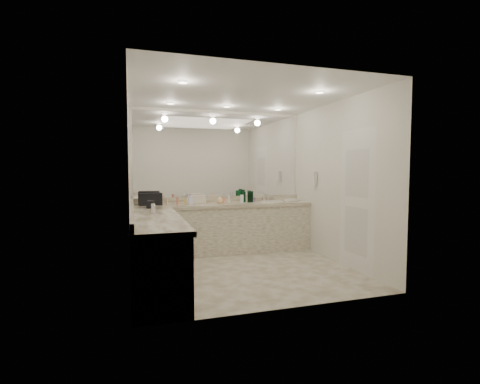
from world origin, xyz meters
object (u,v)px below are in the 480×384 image
object	(u,v)px
black_toiletry_bag	(150,199)
hand_towel	(291,200)
wall_phone	(314,178)
sink	(272,202)
soap_bottle_a	(188,199)
cream_cosmetic_case	(199,199)
soap_bottle_b	(190,199)
soap_bottle_c	(220,199)

from	to	relation	value
black_toiletry_bag	hand_towel	xyz separation A→B (m)	(2.64, -0.02, -0.09)
wall_phone	hand_towel	bearing A→B (deg)	110.75
sink	wall_phone	size ratio (longest dim) A/B	1.83
sink	hand_towel	xyz separation A→B (m)	(0.41, 0.03, 0.02)
wall_phone	black_toiletry_bag	distance (m)	2.91
sink	soap_bottle_a	xyz separation A→B (m)	(-1.58, 0.03, 0.10)
cream_cosmetic_case	soap_bottle_a	bearing A→B (deg)	-147.81
hand_towel	soap_bottle_a	bearing A→B (deg)	179.93
black_toiletry_bag	soap_bottle_a	bearing A→B (deg)	-1.53
sink	cream_cosmetic_case	xyz separation A→B (m)	(-1.39, 0.09, 0.08)
cream_cosmetic_case	soap_bottle_a	size ratio (longest dim) A/B	1.43
soap_bottle_b	soap_bottle_c	bearing A→B (deg)	-2.25
soap_bottle_b	sink	bearing A→B (deg)	-0.42
cream_cosmetic_case	soap_bottle_c	size ratio (longest dim) A/B	1.74
black_toiletry_bag	wall_phone	bearing A→B (deg)	-10.88
wall_phone	sink	bearing A→B (deg)	140.43
soap_bottle_b	black_toiletry_bag	bearing A→B (deg)	177.14
black_toiletry_bag	soap_bottle_b	xyz separation A→B (m)	(0.68, -0.03, -0.01)
wall_phone	black_toiletry_bag	bearing A→B (deg)	169.12
wall_phone	soap_bottle_a	distance (m)	2.28
wall_phone	soap_bottle_a	bearing A→B (deg)	166.42
hand_towel	soap_bottle_c	size ratio (longest dim) A/B	1.47
hand_towel	soap_bottle_a	size ratio (longest dim) A/B	1.21
soap_bottle_a	soap_bottle_b	world-z (taller)	soap_bottle_b
soap_bottle_b	soap_bottle_c	xyz separation A→B (m)	(0.53, -0.02, -0.02)
sink	wall_phone	distance (m)	0.91
sink	black_toiletry_bag	bearing A→B (deg)	178.84
cream_cosmetic_case	soap_bottle_a	world-z (taller)	soap_bottle_a
black_toiletry_bag	cream_cosmetic_case	world-z (taller)	black_toiletry_bag
soap_bottle_c	soap_bottle_b	bearing A→B (deg)	177.75
black_toiletry_bag	hand_towel	distance (m)	2.64
soap_bottle_c	wall_phone	bearing A→B (deg)	-16.78
sink	cream_cosmetic_case	bearing A→B (deg)	176.11
cream_cosmetic_case	soap_bottle_a	distance (m)	0.21
hand_towel	soap_bottle_b	bearing A→B (deg)	-179.59
wall_phone	black_toiletry_bag	xyz separation A→B (m)	(-2.84, 0.55, -0.34)
soap_bottle_a	wall_phone	bearing A→B (deg)	-13.58
wall_phone	soap_bottle_b	xyz separation A→B (m)	(-2.16, 0.51, -0.36)
wall_phone	soap_bottle_a	xyz separation A→B (m)	(-2.19, 0.53, -0.36)
hand_towel	soap_bottle_b	size ratio (longest dim) A/B	1.17
wall_phone	cream_cosmetic_case	world-z (taller)	wall_phone
cream_cosmetic_case	hand_towel	distance (m)	1.79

